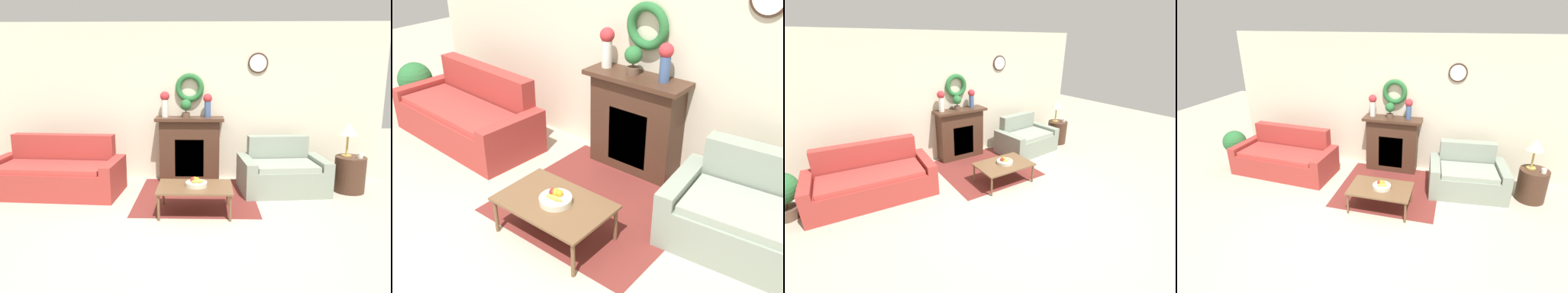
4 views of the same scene
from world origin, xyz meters
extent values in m
plane|color=#ADA38E|center=(0.00, 0.00, 0.00)|extent=(16.00, 16.00, 0.00)
cube|color=maroon|center=(0.20, 1.49, 0.00)|extent=(1.80, 1.77, 0.01)
cube|color=beige|center=(0.00, 2.52, 1.35)|extent=(6.80, 0.06, 2.70)
cylinder|color=#382319|center=(1.22, 2.47, 2.03)|extent=(0.34, 0.02, 0.34)
cylinder|color=white|center=(1.22, 2.46, 2.03)|extent=(0.29, 0.01, 0.29)
torus|color=#286633|center=(0.07, 2.43, 1.61)|extent=(0.49, 0.10, 0.49)
cube|color=#42281C|center=(0.07, 2.32, 0.54)|extent=(1.02, 0.34, 1.07)
cube|color=black|center=(0.07, 2.16, 0.44)|extent=(0.49, 0.02, 0.64)
cube|color=orange|center=(0.07, 2.15, 0.36)|extent=(0.39, 0.01, 0.35)
cube|color=#42281C|center=(0.07, 2.28, 1.10)|extent=(1.16, 0.41, 0.05)
cube|color=#9E332D|center=(-2.01, 1.47, 0.21)|extent=(1.71, 0.80, 0.42)
cube|color=#9E332D|center=(-1.98, 1.92, 0.45)|extent=(1.68, 0.30, 0.89)
cube|color=#9E332D|center=(-2.92, 1.62, 0.28)|extent=(0.22, 0.91, 0.56)
cube|color=#9E332D|center=(-1.08, 1.51, 0.28)|extent=(0.22, 0.91, 0.56)
cube|color=#AD3832|center=(-2.01, 1.47, 0.46)|extent=(1.64, 0.74, 0.08)
cube|color=gray|center=(1.58, 1.67, 0.21)|extent=(1.05, 0.77, 0.41)
cube|color=gray|center=(1.54, 2.10, 0.42)|extent=(1.01, 0.28, 0.85)
cube|color=gray|center=(0.99, 1.71, 0.28)|extent=(0.25, 0.87, 0.55)
cube|color=gray|center=(2.15, 1.82, 0.28)|extent=(0.25, 0.87, 0.55)
cube|color=gray|center=(1.58, 1.67, 0.45)|extent=(1.01, 0.71, 0.08)
cube|color=brown|center=(0.20, 0.83, 0.37)|extent=(1.01, 0.67, 0.03)
cylinder|color=brown|center=(-0.27, 0.54, 0.18)|extent=(0.04, 0.04, 0.36)
cylinder|color=brown|center=(0.66, 0.54, 0.18)|extent=(0.04, 0.04, 0.36)
cylinder|color=brown|center=(-0.27, 1.13, 0.18)|extent=(0.04, 0.04, 0.36)
cylinder|color=brown|center=(0.66, 1.13, 0.18)|extent=(0.04, 0.04, 0.36)
cylinder|color=beige|center=(0.22, 0.83, 0.41)|extent=(0.30, 0.30, 0.06)
sphere|color=#B2231E|center=(0.17, 0.85, 0.46)|extent=(0.08, 0.08, 0.08)
sphere|color=orange|center=(0.19, 0.86, 0.46)|extent=(0.08, 0.08, 0.08)
sphere|color=orange|center=(0.22, 0.87, 0.46)|extent=(0.07, 0.07, 0.07)
ellipsoid|color=yellow|center=(0.23, 0.79, 0.46)|extent=(0.17, 0.06, 0.04)
cylinder|color=#42281C|center=(2.65, 1.79, 0.28)|extent=(0.48, 0.48, 0.57)
cylinder|color=#B28E42|center=(2.59, 1.84, 0.58)|extent=(0.15, 0.15, 0.02)
cylinder|color=#B28E42|center=(2.59, 1.84, 0.75)|extent=(0.03, 0.03, 0.32)
cone|color=beige|center=(2.59, 1.84, 1.01)|extent=(0.28, 0.28, 0.20)
cylinder|color=silver|center=(2.76, 1.71, 0.61)|extent=(0.08, 0.08, 0.08)
cylinder|color=silver|center=(-0.35, 2.32, 1.27)|extent=(0.11, 0.11, 0.30)
sphere|color=#B72D33|center=(-0.35, 2.32, 1.48)|extent=(0.16, 0.16, 0.16)
cylinder|color=#3D5684|center=(0.37, 2.32, 1.26)|extent=(0.11, 0.11, 0.27)
sphere|color=#B72D33|center=(0.37, 2.32, 1.45)|extent=(0.15, 0.15, 0.15)
cylinder|color=brown|center=(0.01, 2.30, 1.16)|extent=(0.13, 0.13, 0.08)
cylinder|color=#4C3823|center=(0.01, 2.30, 1.23)|extent=(0.02, 0.02, 0.05)
sphere|color=#286633|center=(0.01, 2.30, 1.34)|extent=(0.19, 0.19, 0.19)
camera|label=1|loc=(0.32, -4.12, 2.01)|focal=35.00mm
camera|label=2|loc=(2.53, -1.58, 2.76)|focal=42.00mm
camera|label=3|loc=(-2.49, -2.66, 2.49)|focal=24.00mm
camera|label=4|loc=(1.24, -3.37, 2.91)|focal=28.00mm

